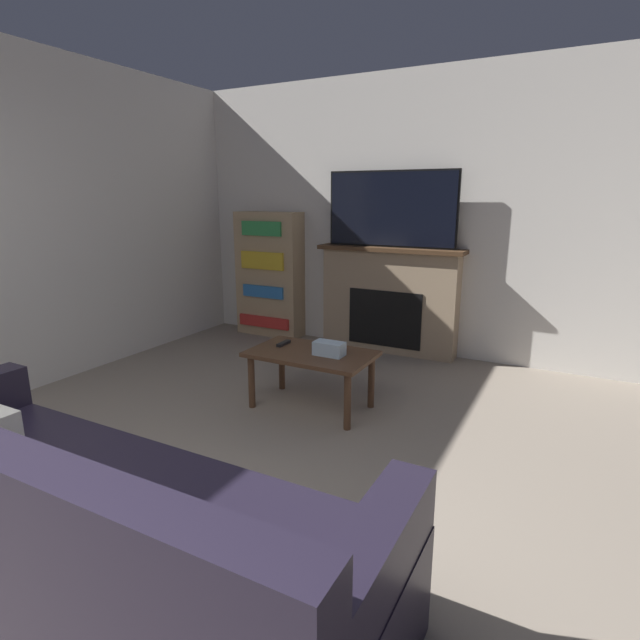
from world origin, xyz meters
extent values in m
cube|color=silver|center=(0.00, 4.31, 1.35)|extent=(5.69, 0.06, 2.70)
cube|color=silver|center=(-2.37, 2.14, 1.35)|extent=(0.06, 5.28, 2.70)
cube|color=tan|center=(-0.13, 4.17, 0.51)|extent=(1.38, 0.22, 1.02)
cube|color=black|center=(-0.13, 4.06, 0.36)|extent=(0.76, 0.01, 0.56)
cube|color=#4C331E|center=(-0.13, 4.15, 1.04)|extent=(1.48, 0.28, 0.04)
cube|color=black|center=(-0.13, 4.15, 1.43)|extent=(1.29, 0.03, 0.73)
cube|color=black|center=(-0.13, 4.14, 1.43)|extent=(1.26, 0.01, 0.69)
cube|color=black|center=(0.00, 0.58, 0.22)|extent=(2.42, 0.86, 0.43)
cube|color=black|center=(1.12, 0.58, 0.33)|extent=(0.16, 0.86, 0.65)
cube|color=brown|center=(-0.14, 2.56, 0.42)|extent=(0.91, 0.54, 0.03)
cylinder|color=brown|center=(-0.53, 2.35, 0.20)|extent=(0.05, 0.05, 0.41)
cylinder|color=brown|center=(0.26, 2.35, 0.20)|extent=(0.05, 0.05, 0.41)
cylinder|color=brown|center=(-0.53, 2.77, 0.20)|extent=(0.05, 0.05, 0.41)
cylinder|color=brown|center=(0.26, 2.77, 0.20)|extent=(0.05, 0.05, 0.41)
cube|color=silver|center=(0.01, 2.55, 0.49)|extent=(0.22, 0.12, 0.10)
cube|color=black|center=(-0.42, 2.62, 0.45)|extent=(0.04, 0.15, 0.02)
cube|color=tan|center=(-1.55, 4.15, 0.69)|extent=(0.77, 0.26, 1.38)
cube|color=red|center=(-1.55, 4.01, 0.17)|extent=(0.65, 0.03, 0.12)
cube|color=#2D70B7|center=(-1.55, 4.01, 0.52)|extent=(0.52, 0.03, 0.13)
cube|color=gold|center=(-1.55, 4.01, 0.86)|extent=(0.54, 0.03, 0.19)
cube|color=green|center=(-1.55, 4.01, 1.21)|extent=(0.50, 0.03, 0.15)
camera|label=1|loc=(1.56, -0.51, 1.55)|focal=28.00mm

